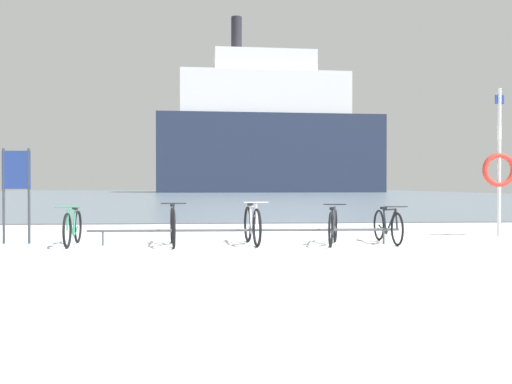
% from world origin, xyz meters
% --- Properties ---
extents(ground, '(80.00, 132.00, 0.08)m').
position_xyz_m(ground, '(0.00, 53.90, -0.04)').
color(ground, silver).
extents(bike_rack, '(6.05, 0.12, 0.31)m').
position_xyz_m(bike_rack, '(0.97, 3.90, 0.27)').
color(bike_rack, '#4C5156').
rests_on(bike_rack, ground).
extents(bicycle_0, '(0.46, 1.66, 0.76)m').
position_xyz_m(bicycle_0, '(-2.32, 3.97, 0.35)').
color(bicycle_0, black).
rests_on(bicycle_0, ground).
extents(bicycle_1, '(0.46, 1.73, 0.83)m').
position_xyz_m(bicycle_1, '(-0.42, 3.81, 0.38)').
color(bicycle_1, black).
rests_on(bicycle_1, ground).
extents(bicycle_2, '(0.46, 1.69, 0.84)m').
position_xyz_m(bicycle_2, '(1.10, 3.92, 0.38)').
color(bicycle_2, black).
rests_on(bicycle_2, ground).
extents(bicycle_3, '(0.61, 1.62, 0.78)m').
position_xyz_m(bicycle_3, '(2.66, 3.77, 0.35)').
color(bicycle_3, black).
rests_on(bicycle_3, ground).
extents(bicycle_4, '(0.46, 1.73, 0.75)m').
position_xyz_m(bicycle_4, '(3.81, 4.00, 0.34)').
color(bicycle_4, black).
rests_on(bicycle_4, ground).
extents(info_sign, '(0.55, 0.08, 1.88)m').
position_xyz_m(info_sign, '(-3.51, 4.40, 1.27)').
color(info_sign, '#33383D').
rests_on(info_sign, ground).
extents(rescue_post, '(0.77, 0.12, 3.32)m').
position_xyz_m(rescue_post, '(6.73, 5.23, 1.57)').
color(rescue_post, silver).
rests_on(rescue_post, ground).
extents(ferry_ship, '(35.79, 11.05, 27.73)m').
position_xyz_m(ferry_ship, '(9.02, 83.93, 9.31)').
color(ferry_ship, '#232D47').
rests_on(ferry_ship, ground).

